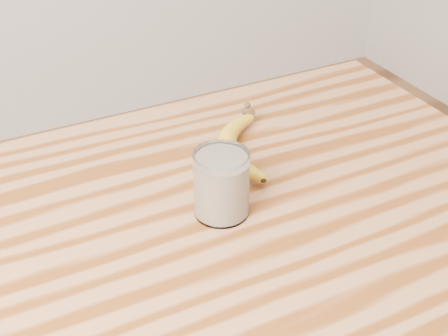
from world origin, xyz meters
name	(u,v)px	position (x,y,z in m)	size (l,w,h in m)	color
table	(207,280)	(0.00, 0.00, 0.77)	(1.20, 0.80, 0.90)	#A56D41
smoothie_glass	(221,185)	(0.04, 0.01, 0.96)	(0.09, 0.09, 0.11)	white
banana	(226,147)	(0.12, 0.16, 0.92)	(0.11, 0.31, 0.04)	gold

